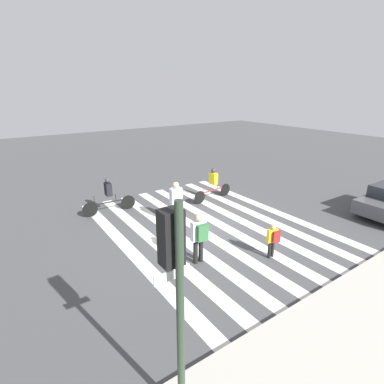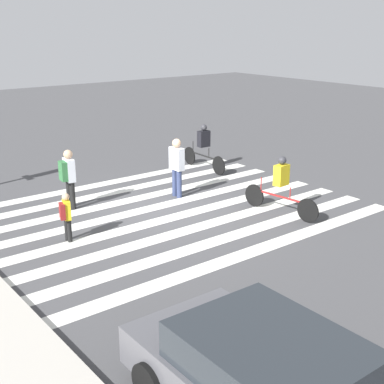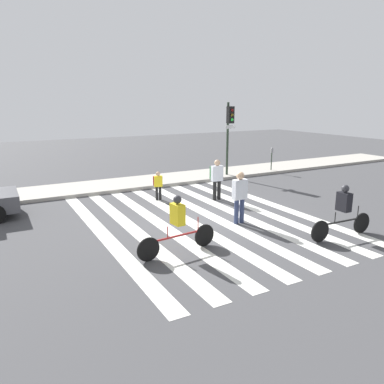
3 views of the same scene
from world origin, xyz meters
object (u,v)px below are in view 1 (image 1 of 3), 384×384
at_px(cyclist_near_curb, 213,183).
at_px(cyclist_far_lane, 109,194).
at_px(pedestrian_adult_blue_shirt, 176,200).
at_px(pedestrian_adult_yellow_jacket, 199,235).
at_px(traffic_light, 175,273).
at_px(pedestrian_adult_tall_backpack, 273,238).

distance_m(cyclist_near_curb, cyclist_far_lane, 4.92).
distance_m(pedestrian_adult_blue_shirt, pedestrian_adult_yellow_jacket, 3.09).
bearing_deg(pedestrian_adult_blue_shirt, cyclist_near_curb, 23.70).
height_order(cyclist_near_curb, cyclist_far_lane, cyclist_far_lane).
bearing_deg(cyclist_near_curb, pedestrian_adult_blue_shirt, 17.51).
xyz_separation_m(pedestrian_adult_yellow_jacket, cyclist_far_lane, (0.89, -5.46, -0.10)).
height_order(traffic_light, pedestrian_adult_yellow_jacket, traffic_light).
relative_size(traffic_light, cyclist_far_lane, 1.66).
height_order(traffic_light, cyclist_near_curb, traffic_light).
height_order(pedestrian_adult_tall_backpack, cyclist_far_lane, cyclist_far_lane).
bearing_deg(cyclist_far_lane, pedestrian_adult_blue_shirt, 128.95).
bearing_deg(pedestrian_adult_blue_shirt, cyclist_far_lane, 126.38).
relative_size(pedestrian_adult_blue_shirt, pedestrian_adult_yellow_jacket, 1.05).
bearing_deg(pedestrian_adult_tall_backpack, cyclist_far_lane, 130.74).
bearing_deg(cyclist_far_lane, traffic_light, 79.56).
bearing_deg(pedestrian_adult_yellow_jacket, cyclist_near_curb, 54.51).
height_order(traffic_light, cyclist_far_lane, traffic_light).
distance_m(pedestrian_adult_yellow_jacket, cyclist_near_curb, 5.71).
distance_m(pedestrian_adult_tall_backpack, cyclist_near_curb, 5.57).
distance_m(pedestrian_adult_blue_shirt, pedestrian_adult_tall_backpack, 4.18).
height_order(pedestrian_adult_tall_backpack, cyclist_near_curb, cyclist_near_curb).
xyz_separation_m(cyclist_near_curb, cyclist_far_lane, (4.75, -1.26, 0.00)).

